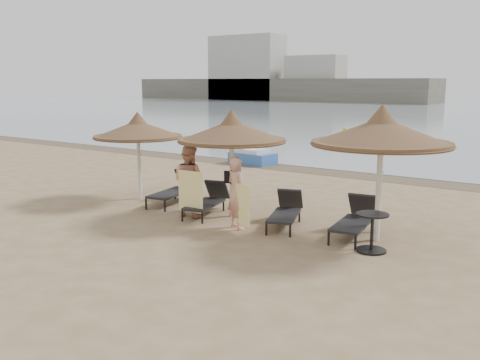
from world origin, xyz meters
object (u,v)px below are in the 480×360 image
object	(u,v)px
palapa_left	(138,130)
side_table	(372,234)
lounger_far_right	(356,218)
person_left	(189,175)
palapa_right	(381,132)
palapa_center	(232,132)
pedal_boat	(252,156)
lounger_far_left	(176,189)
lounger_near_right	(286,211)
lounger_near_left	(208,200)
person_right	(237,187)

from	to	relation	value
palapa_left	side_table	world-z (taller)	palapa_left
lounger_far_right	person_left	size ratio (longest dim) A/B	0.93
palapa_right	palapa_left	bearing A→B (deg)	179.54
palapa_center	pedal_boat	bearing A→B (deg)	120.21
lounger_far_left	person_left	bearing A→B (deg)	-46.34
palapa_right	person_left	xyz separation A→B (m)	(-4.97, -0.69, -1.35)
side_table	pedal_boat	bearing A→B (deg)	135.25
palapa_left	lounger_near_right	size ratio (longest dim) A/B	1.37
lounger_near_left	lounger_near_right	bearing A→B (deg)	-10.21
lounger_near_left	pedal_boat	distance (m)	9.08
person_right	palapa_right	bearing A→B (deg)	-139.61
palapa_right	lounger_far_right	distance (m)	2.14
palapa_left	palapa_right	world-z (taller)	palapa_right
lounger_far_left	side_table	bearing A→B (deg)	-19.96
pedal_boat	lounger_far_left	bearing A→B (deg)	-66.81
palapa_center	palapa_right	xyz separation A→B (m)	(3.99, 0.08, 0.19)
lounger_near_left	lounger_far_right	distance (m)	4.13
person_right	pedal_boat	xyz separation A→B (m)	(-5.48, 8.95, -0.70)
lounger_near_right	person_right	distance (m)	1.43
lounger_far_right	person_left	distance (m)	4.53
palapa_left	palapa_right	bearing A→B (deg)	-0.46
lounger_near_left	lounger_far_right	xyz separation A→B (m)	(4.12, 0.34, 0.02)
palapa_center	person_right	world-z (taller)	palapa_center
palapa_center	palapa_right	distance (m)	3.99
lounger_near_right	side_table	size ratio (longest dim) A/B	2.38
palapa_left	person_left	world-z (taller)	palapa_left
palapa_left	lounger_near_right	bearing A→B (deg)	-1.35
palapa_center	palapa_left	bearing A→B (deg)	177.69
lounger_near_left	side_table	world-z (taller)	lounger_near_left
lounger_near_left	lounger_near_right	world-z (taller)	lounger_near_left
person_left	person_right	size ratio (longest dim) A/B	1.07
palapa_center	lounger_near_left	distance (m)	2.02
lounger_near_left	person_right	world-z (taller)	person_right
side_table	person_left	world-z (taller)	person_left
lounger_near_right	lounger_far_right	xyz separation A→B (m)	(1.77, 0.19, 0.02)
palapa_center	pedal_boat	xyz separation A→B (m)	(-4.68, 8.03, -1.93)
palapa_right	person_left	size ratio (longest dim) A/B	1.41
palapa_left	pedal_boat	size ratio (longest dim) A/B	1.32
lounger_near_left	lounger_near_right	size ratio (longest dim) A/B	1.00
palapa_left	person_right	size ratio (longest dim) A/B	1.30
palapa_center	lounger_far_right	size ratio (longest dim) A/B	1.39
palapa_left	lounger_near_left	world-z (taller)	palapa_left
lounger_near_left	lounger_far_right	bearing A→B (deg)	-9.29
lounger_far_right	person_right	world-z (taller)	person_right
pedal_boat	person_right	bearing A→B (deg)	-52.50
person_left	lounger_far_left	bearing A→B (deg)	-37.60
lounger_far_left	lounger_near_left	xyz separation A→B (m)	(1.61, -0.51, -0.04)
lounger_near_left	pedal_boat	world-z (taller)	pedal_boat
lounger_near_left	palapa_left	bearing A→B (deg)	160.41
palapa_left	lounger_near_left	distance (m)	3.39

